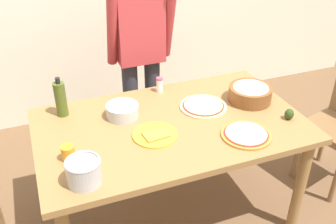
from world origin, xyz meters
TOP-DOWN VIEW (x-y plane):
  - ground at (0.00, 0.00)m, footprint 8.00×8.00m
  - dining_table at (0.00, 0.00)m, footprint 1.60×0.96m
  - person_cook at (0.05, 0.76)m, footprint 0.49×0.25m
  - pizza_raw_on_board at (0.26, 0.10)m, footprint 0.30×0.30m
  - pizza_cooked_on_tray at (0.35, -0.28)m, footprint 0.29×0.29m
  - plate_with_slice at (-0.13, -0.09)m, footprint 0.26×0.26m
  - popcorn_bowl at (0.58, 0.07)m, footprint 0.28×0.28m
  - mixing_bowl_steel at (-0.25, 0.18)m, footprint 0.20×0.20m
  - olive_oil_bottle at (-0.59, 0.33)m, footprint 0.07×0.07m
  - steel_pot at (-0.58, -0.34)m, footprint 0.17×0.17m
  - cup_orange at (-0.63, -0.13)m, footprint 0.07×0.07m
  - salt_shaker at (0.07, 0.40)m, footprint 0.04×0.04m
  - avocado at (0.69, -0.21)m, footprint 0.06×0.06m

SIDE VIEW (x-z plane):
  - ground at x=0.00m, z-range 0.00..0.00m
  - dining_table at x=0.00m, z-range 0.29..1.05m
  - plate_with_slice at x=-0.13m, z-range 0.76..0.78m
  - pizza_raw_on_board at x=0.26m, z-range 0.76..0.78m
  - pizza_cooked_on_tray at x=0.35m, z-range 0.76..0.78m
  - avocado at x=0.69m, z-range 0.76..0.83m
  - mixing_bowl_steel at x=-0.25m, z-range 0.76..0.84m
  - cup_orange at x=-0.63m, z-range 0.76..0.84m
  - salt_shaker at x=0.07m, z-range 0.76..0.87m
  - popcorn_bowl at x=0.58m, z-range 0.76..0.88m
  - steel_pot at x=-0.58m, z-range 0.76..0.89m
  - olive_oil_bottle at x=-0.59m, z-range 0.75..1.00m
  - person_cook at x=0.05m, z-range 0.13..1.75m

